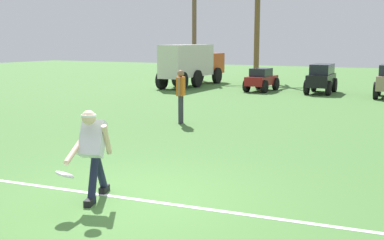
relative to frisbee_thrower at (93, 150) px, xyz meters
The scene contains 10 objects.
ground_plane 1.01m from the frisbee_thrower, 37.48° to the left, with size 80.00×80.00×0.00m, color #477637.
field_line_paint 0.99m from the frisbee_thrower, 33.47° to the left, with size 26.65×0.09×0.01m, color white.
frisbee_thrower is the anchor object (origin of this frame).
frisbee_in_flight 0.65m from the frisbee_thrower, 90.53° to the right, with size 0.36×0.36×0.11m.
teammate_near_sideline 7.02m from the frisbee_thrower, 108.58° to the left, with size 0.29×0.49×1.56m.
parked_car_slot_a 16.92m from the frisbee_thrower, 101.38° to the left, with size 1.14×2.22×1.10m.
parked_car_slot_b 16.99m from the frisbee_thrower, 91.90° to the left, with size 1.26×2.45×1.34m.
box_truck 18.92m from the frisbee_thrower, 113.49° to the left, with size 1.50×5.93×2.20m.
palm_tree_far_left 24.73m from the frisbee_thrower, 114.16° to the left, with size 3.75×3.55×6.77m.
palm_tree_left_of_centre 23.65m from the frisbee_thrower, 104.57° to the left, with size 3.46×3.49×6.19m.
Camera 1 is at (4.06, -5.85, 2.38)m, focal length 45.00 mm.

